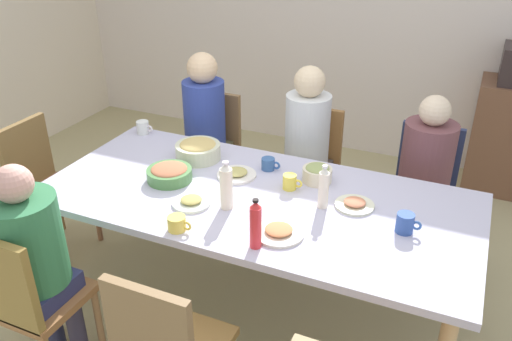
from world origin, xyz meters
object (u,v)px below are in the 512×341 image
(chair_0, at_px, (211,146))
(cup_4, at_px, (177,223))
(bowl_1, at_px, (169,173))
(chair_2, at_px, (26,297))
(bottle_1, at_px, (226,186))
(cup_1, at_px, (405,223))
(chair_5, at_px, (423,187))
(dining_table, at_px, (256,206))
(person_5, at_px, (425,168))
(chair_4, at_px, (309,165))
(plate_1, at_px, (279,232))
(person_4, at_px, (306,141))
(chair_6, at_px, (43,180))
(plate_2, at_px, (355,204))
(bowl_2, at_px, (317,173))
(cup_2, at_px, (269,164))
(bottle_0, at_px, (324,188))
(cup_0, at_px, (290,182))
(cup_3, at_px, (143,127))
(person_0, at_px, (204,122))
(person_2, at_px, (32,253))
(plate_0, at_px, (191,202))
(bottle_2, at_px, (256,225))
(bowl_0, at_px, (198,150))
(plate_3, at_px, (237,174))

(chair_0, xyz_separation_m, cup_4, (0.56, -1.36, 0.28))
(bowl_1, bearing_deg, cup_4, -53.76)
(chair_2, distance_m, bottle_1, 1.07)
(cup_1, bearing_deg, chair_5, 90.69)
(dining_table, xyz_separation_m, chair_2, (-0.77, -0.91, -0.17))
(person_5, bearing_deg, dining_table, -133.12)
(chair_4, bearing_deg, plate_1, -78.50)
(person_4, xyz_separation_m, chair_6, (-1.53, -0.82, -0.22))
(chair_2, distance_m, plate_2, 1.65)
(bowl_2, height_order, bottle_1, bottle_1)
(person_4, bearing_deg, dining_table, -90.00)
(cup_2, xyz_separation_m, bottle_0, (0.41, -0.27, 0.08))
(plate_1, bearing_deg, cup_0, 103.82)
(dining_table, height_order, cup_3, cup_3)
(plate_2, bearing_deg, chair_2, -141.48)
(person_0, distance_m, person_5, 1.53)
(person_4, bearing_deg, plate_1, -77.59)
(bowl_1, relative_size, bottle_0, 1.07)
(chair_5, distance_m, cup_2, 1.06)
(cup_3, bearing_deg, chair_0, 60.94)
(person_0, relative_size, cup_2, 10.89)
(person_2, bearing_deg, bottle_1, 43.76)
(plate_0, bearing_deg, bottle_2, -24.33)
(bowl_0, distance_m, cup_2, 0.45)
(bowl_0, height_order, cup_4, bowl_0)
(plate_0, xyz_separation_m, plate_1, (0.51, -0.07, 0.00))
(person_0, relative_size, plate_3, 5.52)
(person_2, relative_size, bowl_2, 7.05)
(chair_6, distance_m, plate_1, 1.81)
(person_2, distance_m, bottle_0, 1.42)
(chair_4, xyz_separation_m, cup_3, (-1.02, -0.46, 0.28))
(plate_0, height_order, cup_3, cup_3)
(chair_0, xyz_separation_m, plate_3, (0.58, -0.75, 0.26))
(plate_2, xyz_separation_m, bowl_1, (-1.02, -0.14, 0.03))
(chair_2, xyz_separation_m, cup_2, (0.71, 1.22, 0.28))
(chair_5, distance_m, cup_4, 1.70)
(plate_1, relative_size, bottle_2, 0.97)
(person_5, bearing_deg, chair_5, 90.00)
(chair_6, relative_size, bowl_0, 3.32)
(cup_0, bearing_deg, chair_2, -130.69)
(person_2, relative_size, plate_0, 5.78)
(person_4, relative_size, bottle_0, 5.22)
(plate_2, relative_size, cup_2, 1.78)
(bottle_2, bearing_deg, chair_5, 66.30)
(chair_0, height_order, chair_6, same)
(chair_6, relative_size, bottle_0, 3.80)
(chair_0, distance_m, bottle_2, 1.67)
(person_4, xyz_separation_m, bowl_2, (0.25, -0.54, 0.07))
(person_2, bearing_deg, cup_4, 33.85)
(bowl_2, height_order, bottle_2, bottle_2)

